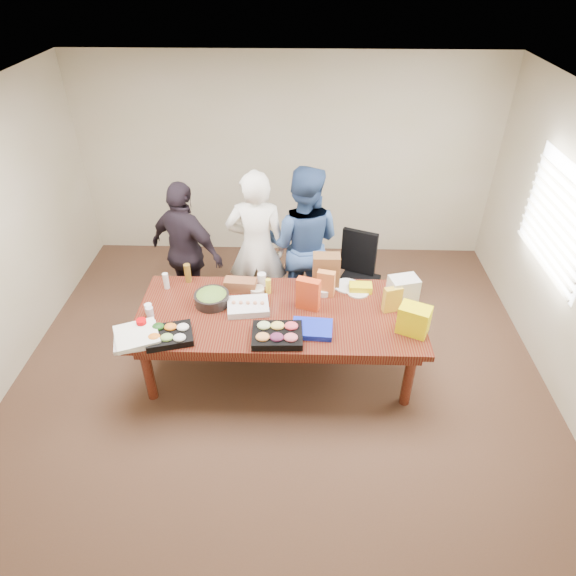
{
  "coord_description": "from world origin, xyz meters",
  "views": [
    {
      "loc": [
        0.2,
        -3.87,
        3.79
      ],
      "look_at": [
        0.08,
        0.1,
        0.97
      ],
      "focal_mm": 31.17,
      "sensor_mm": 36.0,
      "label": 1
    }
  ],
  "objects_px": {
    "person_center": "(257,248)",
    "sheet_cake": "(248,306)",
    "salad_bowl": "(212,299)",
    "conference_table": "(280,341)",
    "office_chair": "(358,280)",
    "person_right": "(303,243)"
  },
  "relations": [
    {
      "from": "person_center",
      "to": "salad_bowl",
      "type": "bearing_deg",
      "value": 64.5
    },
    {
      "from": "conference_table",
      "to": "salad_bowl",
      "type": "distance_m",
      "value": 0.82
    },
    {
      "from": "conference_table",
      "to": "office_chair",
      "type": "relative_size",
      "value": 2.84
    },
    {
      "from": "office_chair",
      "to": "person_right",
      "type": "height_order",
      "value": "person_right"
    },
    {
      "from": "office_chair",
      "to": "person_center",
      "type": "xyz_separation_m",
      "value": [
        -1.17,
        -0.04,
        0.43
      ]
    },
    {
      "from": "office_chair",
      "to": "sheet_cake",
      "type": "height_order",
      "value": "office_chair"
    },
    {
      "from": "conference_table",
      "to": "office_chair",
      "type": "height_order",
      "value": "office_chair"
    },
    {
      "from": "person_center",
      "to": "person_right",
      "type": "bearing_deg",
      "value": -165.04
    },
    {
      "from": "office_chair",
      "to": "person_right",
      "type": "xyz_separation_m",
      "value": [
        -0.66,
        0.09,
        0.43
      ]
    },
    {
      "from": "sheet_cake",
      "to": "salad_bowl",
      "type": "height_order",
      "value": "salad_bowl"
    },
    {
      "from": "conference_table",
      "to": "salad_bowl",
      "type": "height_order",
      "value": "salad_bowl"
    },
    {
      "from": "person_center",
      "to": "sheet_cake",
      "type": "height_order",
      "value": "person_center"
    },
    {
      "from": "sheet_cake",
      "to": "salad_bowl",
      "type": "bearing_deg",
      "value": 158.46
    },
    {
      "from": "sheet_cake",
      "to": "salad_bowl",
      "type": "xyz_separation_m",
      "value": [
        -0.37,
        0.09,
        0.02
      ]
    },
    {
      "from": "conference_table",
      "to": "person_center",
      "type": "xyz_separation_m",
      "value": [
        -0.29,
        0.93,
        0.55
      ]
    },
    {
      "from": "person_center",
      "to": "office_chair",
      "type": "bearing_deg",
      "value": -177.36
    },
    {
      "from": "person_center",
      "to": "salad_bowl",
      "type": "distance_m",
      "value": 0.9
    },
    {
      "from": "office_chair",
      "to": "person_center",
      "type": "distance_m",
      "value": 1.25
    },
    {
      "from": "office_chair",
      "to": "sheet_cake",
      "type": "bearing_deg",
      "value": -119.54
    },
    {
      "from": "person_center",
      "to": "person_right",
      "type": "xyz_separation_m",
      "value": [
        0.52,
        0.13,
        -0.0
      ]
    },
    {
      "from": "sheet_cake",
      "to": "person_center",
      "type": "bearing_deg",
      "value": 80.7
    },
    {
      "from": "person_center",
      "to": "salad_bowl",
      "type": "xyz_separation_m",
      "value": [
        -0.39,
        -0.8,
        -0.11
      ]
    }
  ]
}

